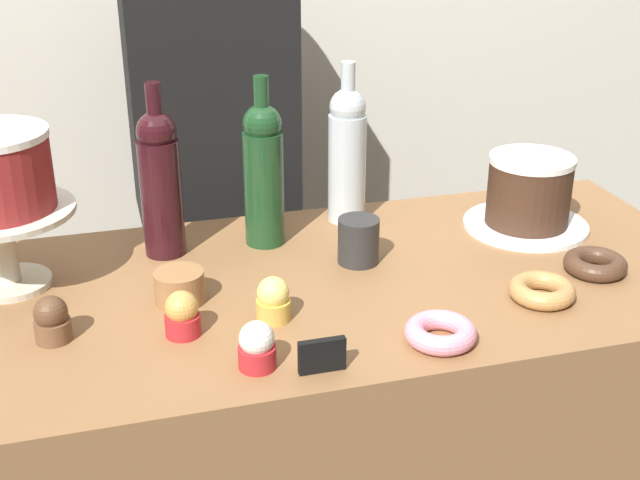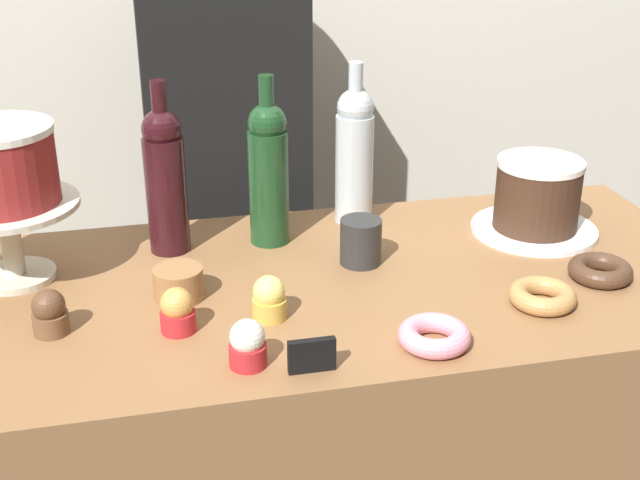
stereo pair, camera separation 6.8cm
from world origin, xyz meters
The scene contains 17 objects.
cake_stand_pedestal centered at (-0.52, 0.13, 1.02)m, with size 0.25×0.25×0.15m.
silver_serving_platter centered at (0.46, 0.12, 0.93)m, with size 0.25×0.25×0.01m.
chocolate_round_cake centered at (0.46, 0.12, 1.00)m, with size 0.17×0.17×0.14m.
wine_bottle_dark_red centered at (-0.25, 0.19, 1.07)m, with size 0.08×0.08×0.33m.
wine_bottle_clear centered at (0.13, 0.26, 1.07)m, with size 0.08×0.08×0.33m.
wine_bottle_green centered at (-0.06, 0.19, 1.07)m, with size 0.08×0.08×0.33m.
cupcake_chocolate centered at (-0.45, -0.08, 0.96)m, with size 0.06×0.06×0.07m.
cupcake_caramel centered at (-0.25, -0.12, 0.96)m, with size 0.06×0.06×0.07m.
cupcake_vanilla centered at (-0.16, -0.24, 0.96)m, with size 0.06×0.06×0.07m.
cupcake_lemon centered at (-0.11, -0.11, 0.96)m, with size 0.06×0.06×0.07m.
donut_pink centered at (0.12, -0.24, 0.94)m, with size 0.11×0.11×0.03m.
donut_maple centered at (0.34, -0.16, 0.94)m, with size 0.11×0.11×0.03m.
donut_chocolate centered at (0.49, -0.10, 0.94)m, with size 0.11×0.11×0.03m.
cookie_stack centered at (-0.25, -0.01, 0.95)m, with size 0.08×0.08×0.05m.
price_sign_chalkboard centered at (-0.07, -0.27, 0.95)m, with size 0.07×0.01×0.05m.
coffee_cup_ceramic centered at (0.09, 0.06, 0.96)m, with size 0.08×0.08×0.09m.
barista_figure centered at (-0.09, 0.57, 0.84)m, with size 0.36×0.22×1.60m.
Camera 1 is at (-0.36, -1.27, 1.60)m, focal length 47.47 mm.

